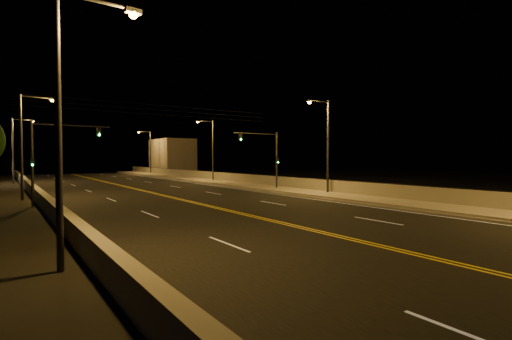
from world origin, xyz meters
TOP-DOWN VIEW (x-y plane):
  - road at (0.00, 20.00)m, footprint 18.00×120.00m
  - sidewalk at (10.80, 20.00)m, footprint 3.60×120.00m
  - curb at (8.93, 20.00)m, footprint 0.14×120.00m
  - parapet_wall at (12.45, 20.00)m, footprint 0.30×120.00m
  - jersey_barrier at (-9.25, 20.00)m, footprint 0.45×120.00m
  - distant_building_right at (16.50, 67.92)m, footprint 6.00×10.00m
  - parapet_rail at (12.45, 20.00)m, footprint 0.06×120.00m
  - lane_markings at (0.00, 19.93)m, footprint 17.32×116.00m
  - streetlight_1 at (11.50, 21.19)m, footprint 2.55×0.28m
  - streetlight_2 at (11.50, 42.19)m, footprint 2.55×0.28m
  - streetlight_3 at (11.50, 66.92)m, footprint 2.55×0.28m
  - streetlight_4 at (-9.90, 10.47)m, footprint 2.55×0.28m
  - streetlight_5 at (-9.90, 32.34)m, footprint 2.55×0.28m
  - streetlight_6 at (-9.90, 53.81)m, footprint 2.55×0.28m
  - traffic_signal_right at (9.96, 27.37)m, footprint 5.11×0.31m
  - traffic_signal_left at (-8.76, 27.37)m, footprint 5.11×0.31m
  - overhead_wires at (0.00, 29.50)m, footprint 22.00×0.03m

SIDE VIEW (x-z plane):
  - road at x=0.00m, z-range 0.00..0.02m
  - lane_markings at x=0.00m, z-range 0.02..0.02m
  - curb at x=8.93m, z-range 0.00..0.15m
  - sidewalk at x=10.80m, z-range 0.00..0.30m
  - jersey_barrier at x=-9.25m, z-range 0.00..0.93m
  - parapet_wall at x=12.45m, z-range 0.30..1.30m
  - parapet_rail at x=12.45m, z-range 1.30..1.36m
  - distant_building_right at x=16.50m, z-range 0.00..6.85m
  - traffic_signal_right at x=9.96m, z-range 0.79..6.56m
  - traffic_signal_left at x=-8.76m, z-range 0.79..6.56m
  - streetlight_1 at x=11.50m, z-range 0.69..8.91m
  - streetlight_2 at x=11.50m, z-range 0.69..8.91m
  - streetlight_3 at x=11.50m, z-range 0.69..8.91m
  - streetlight_4 at x=-9.90m, z-range 0.69..8.91m
  - streetlight_5 at x=-9.90m, z-range 0.69..8.91m
  - streetlight_6 at x=-9.90m, z-range 0.69..8.91m
  - overhead_wires at x=0.00m, z-range 6.98..7.81m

